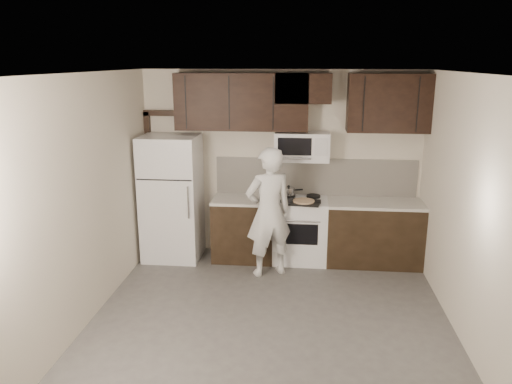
# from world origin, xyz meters

# --- Properties ---
(floor) EXTENTS (4.50, 4.50, 0.00)m
(floor) POSITION_xyz_m (0.00, 0.00, 0.00)
(floor) COLOR #4F4C4A
(floor) RESTS_ON ground
(back_wall) EXTENTS (4.00, 0.00, 4.00)m
(back_wall) POSITION_xyz_m (0.00, 2.25, 1.35)
(back_wall) COLOR beige
(back_wall) RESTS_ON ground
(ceiling) EXTENTS (4.50, 4.50, 0.00)m
(ceiling) POSITION_xyz_m (0.00, 0.00, 2.70)
(ceiling) COLOR white
(ceiling) RESTS_ON back_wall
(counter_run) EXTENTS (2.95, 0.64, 0.91)m
(counter_run) POSITION_xyz_m (0.60, 1.94, 0.46)
(counter_run) COLOR black
(counter_run) RESTS_ON floor
(stove) EXTENTS (0.76, 0.66, 0.94)m
(stove) POSITION_xyz_m (0.30, 1.94, 0.46)
(stove) COLOR white
(stove) RESTS_ON floor
(backsplash) EXTENTS (2.90, 0.02, 0.54)m
(backsplash) POSITION_xyz_m (0.50, 2.24, 1.18)
(backsplash) COLOR silver
(backsplash) RESTS_ON counter_run
(upper_cabinets) EXTENTS (3.48, 0.35, 0.78)m
(upper_cabinets) POSITION_xyz_m (0.21, 2.08, 2.28)
(upper_cabinets) COLOR black
(upper_cabinets) RESTS_ON back_wall
(microwave) EXTENTS (0.76, 0.42, 0.40)m
(microwave) POSITION_xyz_m (0.30, 2.06, 1.65)
(microwave) COLOR white
(microwave) RESTS_ON upper_cabinets
(refrigerator) EXTENTS (0.80, 0.76, 1.80)m
(refrigerator) POSITION_xyz_m (-1.55, 1.89, 0.90)
(refrigerator) COLOR white
(refrigerator) RESTS_ON floor
(door_trim) EXTENTS (0.50, 0.08, 2.12)m
(door_trim) POSITION_xyz_m (-1.92, 2.21, 1.25)
(door_trim) COLOR black
(door_trim) RESTS_ON floor
(saucepan) EXTENTS (0.29, 0.18, 0.17)m
(saucepan) POSITION_xyz_m (0.12, 2.09, 0.98)
(saucepan) COLOR silver
(saucepan) RESTS_ON stove
(baking_tray) EXTENTS (0.48, 0.38, 0.02)m
(baking_tray) POSITION_xyz_m (0.34, 1.75, 0.92)
(baking_tray) COLOR black
(baking_tray) RESTS_ON counter_run
(pizza) EXTENTS (0.33, 0.33, 0.02)m
(pizza) POSITION_xyz_m (0.34, 1.75, 0.94)
(pizza) COLOR beige
(pizza) RESTS_ON baking_tray
(person) EXTENTS (0.76, 0.66, 1.75)m
(person) POSITION_xyz_m (-0.11, 1.41, 0.87)
(person) COLOR white
(person) RESTS_ON floor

